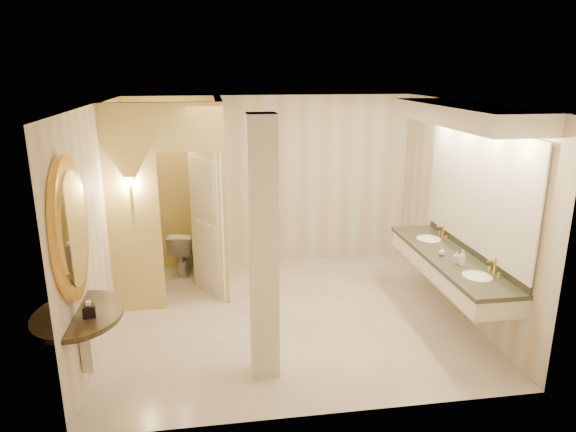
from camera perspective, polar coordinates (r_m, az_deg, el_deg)
name	(u,v)px	position (r m, az deg, el deg)	size (l,w,h in m)	color
floor	(289,316)	(6.79, 0.16, -11.01)	(4.50, 4.50, 0.00)	beige
ceiling	(290,104)	(6.05, 0.19, 12.37)	(4.50, 4.50, 0.00)	white
wall_back	(270,182)	(8.21, -1.97, 3.84)	(4.50, 0.02, 2.70)	beige
wall_front	(325,280)	(4.43, 4.16, -7.11)	(4.50, 0.02, 2.70)	beige
wall_left	(99,224)	(6.36, -20.29, -0.84)	(0.02, 4.00, 2.70)	beige
wall_right	(462,209)	(6.98, 18.74, 0.77)	(0.02, 4.00, 2.70)	beige
toilet_closet	(198,198)	(7.15, -10.01, 2.03)	(1.50, 1.55, 2.70)	#F1DE7E
wall_sconce	(130,183)	(6.62, -17.15, 3.51)	(0.14, 0.14, 0.42)	gold
vanity	(458,196)	(6.45, 18.41, 2.14)	(0.75, 2.62, 2.09)	silver
console_shelf	(74,266)	(5.13, -22.69, -5.14)	(1.04, 1.04, 1.97)	black
pillar	(263,251)	(5.09, -2.76, -3.95)	(0.28, 0.28, 2.70)	silver
tissue_box	(89,311)	(5.17, -21.24, -9.80)	(0.11, 0.11, 0.11)	black
toilet	(184,251)	(8.20, -11.44, -3.85)	(0.38, 0.67, 0.68)	white
soap_bottle_a	(457,257)	(6.39, 18.22, -4.38)	(0.06, 0.07, 0.14)	beige
soap_bottle_b	(442,251)	(6.59, 16.73, -3.79)	(0.08, 0.08, 0.10)	silver
soap_bottle_c	(462,258)	(6.33, 18.78, -4.41)	(0.07, 0.07, 0.19)	#C6B28C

